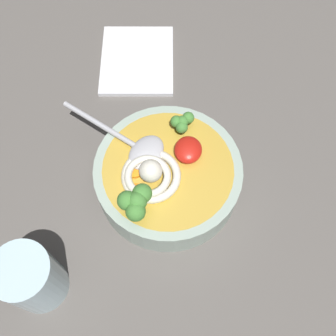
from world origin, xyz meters
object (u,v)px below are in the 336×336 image
(soup_bowl, at_px, (168,176))
(drinking_glass, at_px, (31,278))
(noodle_pile, at_px, (150,175))
(soup_spoon, at_px, (138,148))
(folded_napkin, at_px, (137,60))

(soup_bowl, distance_m, drinking_glass, 0.23)
(noodle_pile, distance_m, soup_spoon, 0.05)
(soup_bowl, distance_m, soup_spoon, 0.06)
(noodle_pile, bearing_deg, soup_spoon, -151.25)
(folded_napkin, bearing_deg, soup_bowl, 19.73)
(drinking_glass, distance_m, folded_napkin, 0.41)
(noodle_pile, height_order, folded_napkin, noodle_pile)
(noodle_pile, height_order, drinking_glass, drinking_glass)
(soup_spoon, relative_size, folded_napkin, 1.10)
(soup_bowl, distance_m, folded_napkin, 0.25)
(soup_bowl, relative_size, drinking_glass, 2.09)
(noodle_pile, bearing_deg, folded_napkin, -166.37)
(noodle_pile, relative_size, soup_spoon, 0.54)
(drinking_glass, relative_size, folded_napkin, 0.66)
(noodle_pile, distance_m, folded_napkin, 0.27)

